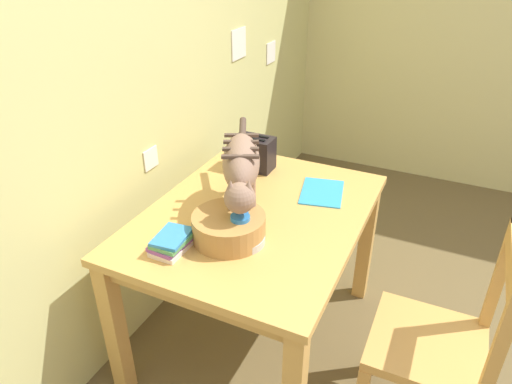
# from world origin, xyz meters

# --- Properties ---
(wall_rear) EXTENTS (5.33, 0.11, 2.50)m
(wall_rear) POSITION_xyz_m (-0.00, 1.80, 1.25)
(wall_rear) COLOR #D1CE80
(wall_rear) RESTS_ON ground_plane
(dining_table) EXTENTS (1.17, 0.90, 0.74)m
(dining_table) POSITION_xyz_m (0.14, 1.17, 0.65)
(dining_table) COLOR tan
(dining_table) RESTS_ON ground_plane
(cat) EXTENTS (0.64, 0.35, 0.33)m
(cat) POSITION_xyz_m (0.12, 1.23, 0.96)
(cat) COLOR #876855
(cat) RESTS_ON dining_table
(saucer_bowl) EXTENTS (0.19, 0.19, 0.03)m
(saucer_bowl) POSITION_xyz_m (-0.09, 1.13, 0.76)
(saucer_bowl) COLOR #B7B3AE
(saucer_bowl) RESTS_ON dining_table
(coffee_mug) EXTENTS (0.12, 0.08, 0.09)m
(coffee_mug) POSITION_xyz_m (-0.08, 1.13, 0.82)
(coffee_mug) COLOR #2B76C4
(coffee_mug) RESTS_ON saucer_bowl
(magazine) EXTENTS (0.30, 0.24, 0.01)m
(magazine) POSITION_xyz_m (0.43, 0.96, 0.74)
(magazine) COLOR #2E95CD
(magazine) RESTS_ON dining_table
(book_stack) EXTENTS (0.17, 0.13, 0.07)m
(book_stack) POSITION_xyz_m (-0.24, 1.34, 0.77)
(book_stack) COLOR beige
(book_stack) RESTS_ON dining_table
(wicker_basket) EXTENTS (0.29, 0.29, 0.11)m
(wicker_basket) POSITION_xyz_m (-0.08, 1.18, 0.80)
(wicker_basket) COLOR #AE7C3F
(wicker_basket) RESTS_ON dining_table
(toaster) EXTENTS (0.12, 0.20, 0.18)m
(toaster) POSITION_xyz_m (0.53, 1.37, 0.83)
(toaster) COLOR black
(toaster) RESTS_ON dining_table
(wooden_chair_near) EXTENTS (0.42, 0.42, 0.94)m
(wooden_chair_near) POSITION_xyz_m (-0.00, 0.34, 0.46)
(wooden_chair_near) COLOR #CA9548
(wooden_chair_near) RESTS_ON ground_plane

